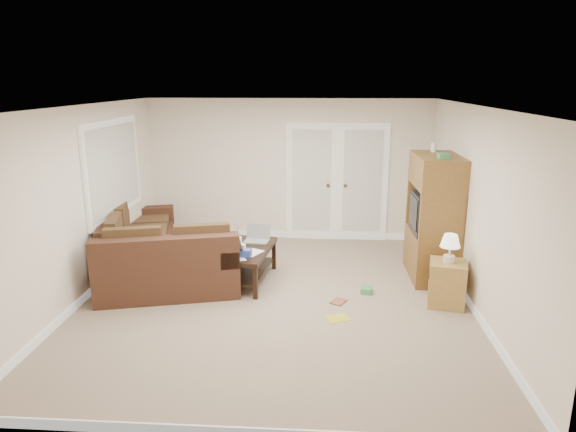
# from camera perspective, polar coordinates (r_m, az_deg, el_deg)

# --- Properties ---
(floor) EXTENTS (5.50, 5.50, 0.00)m
(floor) POSITION_cam_1_polar(r_m,az_deg,el_deg) (6.88, -1.37, -9.17)
(floor) COLOR gray
(floor) RESTS_ON ground
(ceiling) EXTENTS (5.00, 5.50, 0.02)m
(ceiling) POSITION_cam_1_polar(r_m,az_deg,el_deg) (6.29, -1.52, 12.11)
(ceiling) COLOR silver
(ceiling) RESTS_ON wall_back
(wall_left) EXTENTS (0.02, 5.50, 2.50)m
(wall_left) POSITION_cam_1_polar(r_m,az_deg,el_deg) (7.14, -21.84, 1.23)
(wall_left) COLOR white
(wall_left) RESTS_ON floor
(wall_right) EXTENTS (0.02, 5.50, 2.50)m
(wall_right) POSITION_cam_1_polar(r_m,az_deg,el_deg) (6.73, 20.28, 0.59)
(wall_right) COLOR white
(wall_right) RESTS_ON floor
(wall_back) EXTENTS (5.00, 0.02, 2.50)m
(wall_back) POSITION_cam_1_polar(r_m,az_deg,el_deg) (9.16, 0.12, 5.12)
(wall_back) COLOR white
(wall_back) RESTS_ON floor
(wall_front) EXTENTS (5.00, 0.02, 2.50)m
(wall_front) POSITION_cam_1_polar(r_m,az_deg,el_deg) (3.88, -5.15, -8.81)
(wall_front) COLOR white
(wall_front) RESTS_ON floor
(baseboards) EXTENTS (5.00, 5.50, 0.10)m
(baseboards) POSITION_cam_1_polar(r_m,az_deg,el_deg) (6.86, -1.38, -8.79)
(baseboards) COLOR white
(baseboards) RESTS_ON floor
(french_doors) EXTENTS (1.80, 0.05, 2.13)m
(french_doors) POSITION_cam_1_polar(r_m,az_deg,el_deg) (9.15, 5.44, 3.67)
(french_doors) COLOR white
(french_doors) RESTS_ON floor
(window_left) EXTENTS (0.05, 1.92, 1.42)m
(window_left) POSITION_cam_1_polar(r_m,az_deg,el_deg) (7.97, -18.78, 5.04)
(window_left) COLOR white
(window_left) RESTS_ON wall_left
(sectional_sofa) EXTENTS (2.53, 2.99, 0.88)m
(sectional_sofa) POSITION_cam_1_polar(r_m,az_deg,el_deg) (7.80, -14.90, -4.00)
(sectional_sofa) COLOR #47291B
(sectional_sofa) RESTS_ON floor
(coffee_table) EXTENTS (0.76, 1.29, 0.83)m
(coffee_table) POSITION_cam_1_polar(r_m,az_deg,el_deg) (7.37, -4.46, -5.24)
(coffee_table) COLOR black
(coffee_table) RESTS_ON floor
(tv_armoire) EXTENTS (0.62, 1.12, 1.93)m
(tv_armoire) POSITION_cam_1_polar(r_m,az_deg,el_deg) (7.65, 15.89, -0.08)
(tv_armoire) COLOR brown
(tv_armoire) RESTS_ON floor
(side_cabinet) EXTENTS (0.53, 0.53, 0.94)m
(side_cabinet) POSITION_cam_1_polar(r_m,az_deg,el_deg) (6.89, 17.26, -6.78)
(side_cabinet) COLOR #A9823E
(side_cabinet) RESTS_ON floor
(space_heater) EXTENTS (0.13, 0.11, 0.31)m
(space_heater) POSITION_cam_1_polar(r_m,az_deg,el_deg) (9.07, 13.60, -2.53)
(space_heater) COLOR white
(space_heater) RESTS_ON floor
(floor_magazine) EXTENTS (0.33, 0.30, 0.01)m
(floor_magazine) POSITION_cam_1_polar(r_m,az_deg,el_deg) (6.38, 5.56, -11.23)
(floor_magazine) COLOR gold
(floor_magazine) RESTS_ON floor
(floor_greenbox) EXTENTS (0.17, 0.21, 0.08)m
(floor_greenbox) POSITION_cam_1_polar(r_m,az_deg,el_deg) (7.13, 8.69, -8.12)
(floor_greenbox) COLOR #3F8B55
(floor_greenbox) RESTS_ON floor
(floor_book) EXTENTS (0.25, 0.28, 0.02)m
(floor_book) POSITION_cam_1_polar(r_m,az_deg,el_deg) (6.84, 5.00, -9.29)
(floor_book) COLOR brown
(floor_book) RESTS_ON floor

